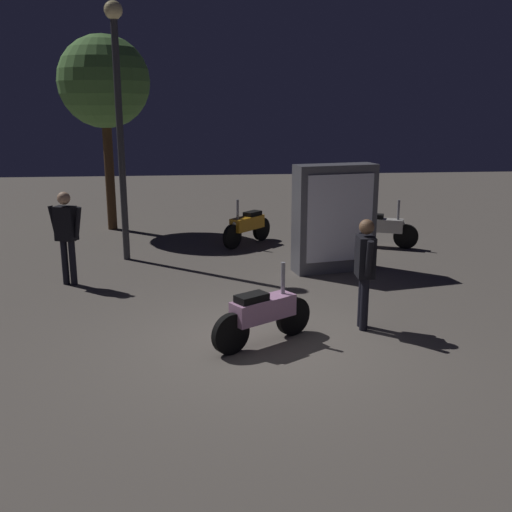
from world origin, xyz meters
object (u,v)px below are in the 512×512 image
Objects in this scene: motorcycle_orange_parked_left at (247,226)px; kiosk_billboard at (334,218)px; person_rider_beside at (66,230)px; streetlamp_near at (118,102)px; person_bystander_far at (365,264)px; motorcycle_pink_foreground at (263,314)px; motorcycle_white_parked_right at (382,228)px.

kiosk_billboard is at bearing 75.51° from motorcycle_orange_parked_left.
person_rider_beside is 0.82× the size of kiosk_billboard.
streetlamp_near is at bearing -5.72° from person_rider_beside.
person_bystander_far reaches higher than motorcycle_orange_parked_left.
person_rider_beside reaches higher than motorcycle_orange_parked_left.
motorcycle_white_parked_right is (3.36, 5.44, 0.00)m from motorcycle_pink_foreground.
person_bystander_far is at bearing -48.55° from streetlamp_near.
motorcycle_white_parked_right is 7.00m from person_rider_beside.
motorcycle_pink_foreground is at bearing -63.98° from streetlamp_near.
motorcycle_orange_parked_left is (0.30, 5.99, 0.00)m from motorcycle_pink_foreground.
person_rider_beside is at bearing -137.24° from motorcycle_white_parked_right.
person_rider_beside is at bearing -25.87° from person_bystander_far.
motorcycle_pink_foreground is at bearing -98.31° from motorcycle_white_parked_right.
person_bystander_far is at bearing -99.60° from person_rider_beside.
motorcycle_orange_parked_left is at bearing 54.76° from motorcycle_pink_foreground.
person_bystander_far is 0.78× the size of kiosk_billboard.
motorcycle_orange_parked_left is at bearing -166.77° from motorcycle_white_parked_right.
streetlamp_near is 4.90m from kiosk_billboard.
motorcycle_white_parked_right is at bearing 123.33° from motorcycle_orange_parked_left.
motorcycle_orange_parked_left is 5.70m from person_bystander_far.
streetlamp_near is (-2.38, 4.88, 2.82)m from motorcycle_pink_foreground.
person_rider_beside is at bearing -7.40° from motorcycle_orange_parked_left.
motorcycle_orange_parked_left is 4.05m from streetlamp_near.
kiosk_billboard is at bearing -17.13° from streetlamp_near.
motorcycle_pink_foreground is 1.68m from person_bystander_far.
motorcycle_white_parked_right is 0.95× the size of person_bystander_far.
motorcycle_white_parked_right is at bearing -50.75° from person_rider_beside.
kiosk_billboard is at bearing -64.93° from person_rider_beside.
streetlamp_near is at bearing -28.28° from kiosk_billboard.
streetlamp_near reaches higher than kiosk_billboard.
motorcycle_pink_foreground is 4.06m from kiosk_billboard.
streetlamp_near reaches higher than motorcycle_pink_foreground.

